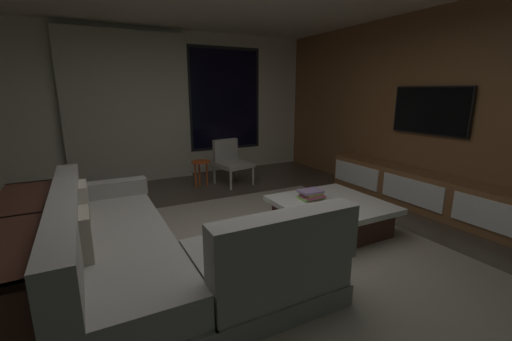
% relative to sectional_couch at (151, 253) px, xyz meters
% --- Properties ---
extents(floor, '(9.20, 9.20, 0.00)m').
position_rel_sectional_couch_xyz_m(floor, '(0.91, 0.06, -0.29)').
color(floor, '#473D33').
extents(back_wall_with_window, '(6.60, 0.30, 2.70)m').
position_rel_sectional_couch_xyz_m(back_wall_with_window, '(0.85, 3.68, 1.05)').
color(back_wall_with_window, beige).
rests_on(back_wall_with_window, floor).
extents(media_wall, '(0.12, 7.80, 2.70)m').
position_rel_sectional_couch_xyz_m(media_wall, '(3.97, 0.06, 1.06)').
color(media_wall, brown).
rests_on(media_wall, floor).
extents(area_rug, '(3.20, 3.80, 0.01)m').
position_rel_sectional_couch_xyz_m(area_rug, '(1.26, -0.04, -0.28)').
color(area_rug, gray).
rests_on(area_rug, floor).
extents(sectional_couch, '(1.98, 2.50, 0.82)m').
position_rel_sectional_couch_xyz_m(sectional_couch, '(0.00, 0.00, 0.00)').
color(sectional_couch, gray).
rests_on(sectional_couch, floor).
extents(coffee_table, '(1.16, 1.16, 0.36)m').
position_rel_sectional_couch_xyz_m(coffee_table, '(2.06, 0.17, -0.10)').
color(coffee_table, '#45241B').
rests_on(coffee_table, floor).
extents(book_stack_on_coffee_table, '(0.29, 0.22, 0.11)m').
position_rel_sectional_couch_xyz_m(book_stack_on_coffee_table, '(1.92, 0.36, 0.12)').
color(book_stack_on_coffee_table, '#91D25E').
rests_on(book_stack_on_coffee_table, coffee_table).
extents(accent_chair_near_window, '(0.65, 0.66, 0.78)m').
position_rel_sectional_couch_xyz_m(accent_chair_near_window, '(1.85, 2.61, 0.14)').
color(accent_chair_near_window, '#B2ADA0').
rests_on(accent_chair_near_window, floor).
extents(side_stool, '(0.32, 0.32, 0.46)m').
position_rel_sectional_couch_xyz_m(side_stool, '(1.31, 2.63, 0.08)').
color(side_stool, '#BF4C1E').
rests_on(side_stool, floor).
extents(media_console, '(0.46, 3.10, 0.52)m').
position_rel_sectional_couch_xyz_m(media_console, '(3.68, 0.12, -0.04)').
color(media_console, brown).
rests_on(media_console, floor).
extents(mounted_tv, '(0.05, 1.13, 0.65)m').
position_rel_sectional_couch_xyz_m(mounted_tv, '(3.86, 0.31, 1.06)').
color(mounted_tv, black).
extents(console_table_behind_couch, '(0.40, 2.10, 0.74)m').
position_rel_sectional_couch_xyz_m(console_table_behind_couch, '(-0.91, 0.13, 0.12)').
color(console_table_behind_couch, '#45241B').
rests_on(console_table_behind_couch, floor).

